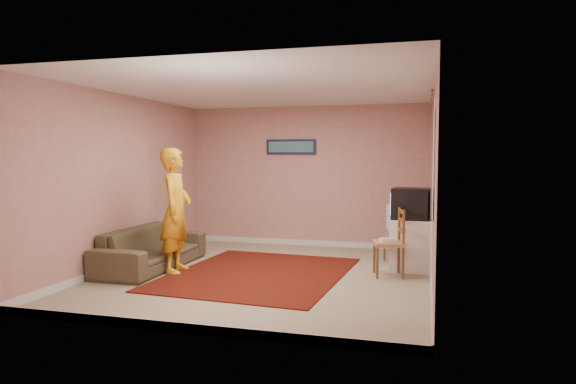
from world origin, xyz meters
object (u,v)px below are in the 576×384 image
(sofa, at_px, (152,248))
(person, at_px, (176,210))
(chair_a, at_px, (398,229))
(chair_b, at_px, (389,235))
(tv_cabinet, at_px, (410,244))
(crt_tv, at_px, (411,204))

(sofa, distance_m, person, 0.78)
(chair_a, xyz_separation_m, chair_b, (-0.07, -1.15, 0.07))
(chair_a, height_order, person, person)
(chair_a, relative_size, sofa, 0.23)
(tv_cabinet, relative_size, chair_b, 1.46)
(tv_cabinet, distance_m, person, 3.46)
(sofa, bearing_deg, crt_tv, -76.70)
(tv_cabinet, relative_size, crt_tv, 1.31)
(tv_cabinet, distance_m, chair_b, 0.60)
(tv_cabinet, bearing_deg, chair_b, -120.60)
(crt_tv, bearing_deg, chair_a, 113.41)
(crt_tv, bearing_deg, tv_cabinet, 0.00)
(chair_b, height_order, sofa, chair_b)
(tv_cabinet, relative_size, person, 0.42)
(chair_a, bearing_deg, tv_cabinet, -54.20)
(chair_b, relative_size, sofa, 0.25)
(crt_tv, height_order, chair_b, crt_tv)
(chair_a, relative_size, chair_b, 0.91)
(chair_a, bearing_deg, person, -133.42)
(chair_b, bearing_deg, crt_tv, 137.72)
(crt_tv, xyz_separation_m, chair_a, (-0.21, 0.67, -0.47))
(chair_b, distance_m, person, 3.05)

